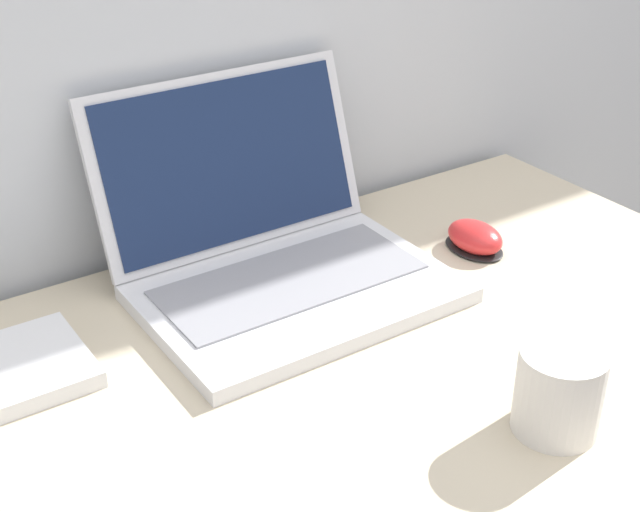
# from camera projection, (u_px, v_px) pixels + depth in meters

# --- Properties ---
(laptop) EXTENTS (0.38, 0.35, 0.24)m
(laptop) POSITION_uv_depth(u_px,v_px,m) (273.00, 246.00, 1.15)
(laptop) COLOR silver
(laptop) RESTS_ON desk
(drink_cup) EXTENTS (0.09, 0.09, 0.09)m
(drink_cup) POSITION_uv_depth(u_px,v_px,m) (559.00, 390.00, 0.89)
(drink_cup) COLOR silver
(drink_cup) RESTS_ON desk
(computer_mouse) EXTENTS (0.07, 0.09, 0.04)m
(computer_mouse) POSITION_uv_depth(u_px,v_px,m) (475.00, 238.00, 1.24)
(computer_mouse) COLOR black
(computer_mouse) RESTS_ON desk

